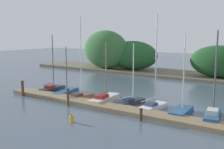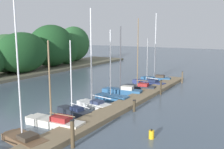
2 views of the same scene
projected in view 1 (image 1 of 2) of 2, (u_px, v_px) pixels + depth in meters
name	position (u px, v px, depth m)	size (l,w,h in m)	color
dock_pier	(144.00, 113.00, 21.65)	(31.14, 1.80, 0.35)	#847051
sailboat_0	(53.00, 88.00, 30.82)	(1.39, 3.47, 6.34)	#232833
sailboat_1	(66.00, 91.00, 29.61)	(1.90, 4.31, 5.08)	#285684
sailboat_2	(81.00, 95.00, 27.27)	(1.60, 3.27, 8.22)	brown
sailboat_3	(105.00, 98.00, 26.03)	(1.52, 4.47, 5.69)	silver
sailboat_4	(132.00, 101.00, 25.00)	(1.44, 3.46, 5.62)	#232833
sailboat_5	(154.00, 104.00, 23.51)	(1.47, 3.57, 8.09)	white
sailboat_6	(182.00, 110.00, 21.92)	(1.23, 3.24, 6.39)	#285684
sailboat_7	(213.00, 113.00, 20.74)	(1.65, 4.14, 6.75)	#285684
mooring_piling_0	(23.00, 88.00, 28.38)	(0.32, 0.32, 1.59)	#4C3D28
mooring_piling_1	(68.00, 97.00, 24.40)	(0.26, 0.26, 1.58)	#4C3D28
mooring_piling_2	(141.00, 115.00, 20.28)	(0.26, 0.26, 0.95)	#3D3323
channel_buoy_1	(72.00, 119.00, 20.01)	(0.32, 0.32, 0.61)	gold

